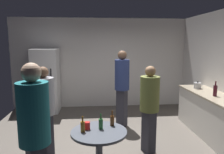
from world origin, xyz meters
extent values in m
cube|color=#5B544C|center=(0.00, 0.00, -0.05)|extent=(5.20, 5.20, 0.10)
cube|color=silver|center=(0.00, 2.63, 1.35)|extent=(5.32, 0.06, 2.70)
cube|color=white|center=(-1.57, 2.20, 0.90)|extent=(0.70, 0.65, 1.80)
cube|color=#262628|center=(-1.36, 1.86, 0.99)|extent=(0.03, 0.03, 0.60)
cube|color=beige|center=(2.28, 0.26, 0.43)|extent=(0.60, 2.05, 0.86)
cube|color=tan|center=(2.28, 0.26, 0.88)|extent=(0.64, 2.09, 0.04)
cylinder|color=#B2B2B7|center=(2.23, 0.84, 0.97)|extent=(0.17, 0.17, 0.14)
sphere|color=black|center=(2.23, 0.84, 1.06)|extent=(0.04, 0.04, 0.04)
cone|color=#B2B2B7|center=(2.35, 0.84, 0.98)|extent=(0.09, 0.04, 0.06)
cylinder|color=#3F141E|center=(2.23, 0.10, 1.01)|extent=(0.08, 0.08, 0.22)
cylinder|color=#3F141E|center=(2.23, 0.10, 1.17)|extent=(0.03, 0.03, 0.09)
cylinder|color=#4C515B|center=(-0.15, -1.06, 0.72)|extent=(0.80, 0.80, 0.03)
cylinder|color=#8C5919|center=(-0.38, -1.08, 0.81)|extent=(0.06, 0.06, 0.15)
cylinder|color=#8C5919|center=(-0.38, -1.08, 0.93)|extent=(0.02, 0.02, 0.08)
cylinder|color=#593314|center=(0.05, -0.87, 0.81)|extent=(0.06, 0.06, 0.15)
cylinder|color=#593314|center=(0.05, -0.87, 0.93)|extent=(0.02, 0.02, 0.08)
cylinder|color=#26662D|center=(-0.12, -0.99, 0.81)|extent=(0.06, 0.06, 0.15)
cylinder|color=#26662D|center=(-0.12, -0.99, 0.93)|extent=(0.02, 0.02, 0.08)
cylinder|color=red|center=(-0.32, -0.99, 0.79)|extent=(0.08, 0.08, 0.11)
cube|color=#2D2D38|center=(0.76, -0.35, 0.39)|extent=(0.24, 0.27, 0.78)
cylinder|color=olive|center=(0.76, -0.35, 1.09)|extent=(0.45, 0.45, 0.62)
sphere|color=#8C6647|center=(0.76, -0.35, 1.49)|extent=(0.18, 0.18, 0.18)
cylinder|color=#1E727A|center=(-0.87, -1.67, 1.22)|extent=(0.47, 0.47, 0.69)
sphere|color=#D8AD8C|center=(-0.87, -1.67, 1.67)|extent=(0.21, 0.21, 0.21)
cube|color=#2D2D38|center=(-1.04, -0.40, 0.39)|extent=(0.28, 0.26, 0.78)
cylinder|color=gray|center=(-1.04, -0.40, 1.09)|extent=(0.47, 0.47, 0.62)
sphere|color=brown|center=(-1.04, -0.40, 1.50)|extent=(0.19, 0.19, 0.19)
cube|color=#2D2D38|center=(0.44, 0.93, 0.44)|extent=(0.28, 0.27, 0.89)
cylinder|color=navy|center=(0.44, 0.93, 1.24)|extent=(0.48, 0.48, 0.70)
sphere|color=brown|center=(0.44, 0.93, 1.69)|extent=(0.21, 0.21, 0.21)
camera|label=1|loc=(-0.22, -3.96, 1.97)|focal=34.58mm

